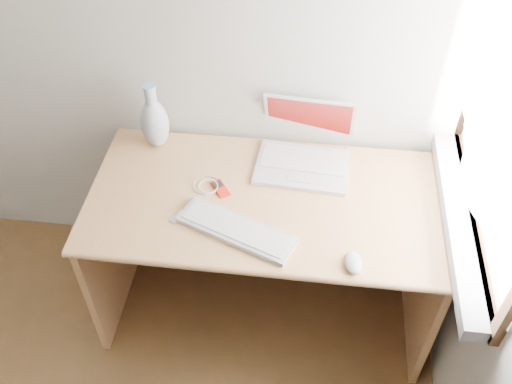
# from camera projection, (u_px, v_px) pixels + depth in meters

# --- Properties ---
(back_wall) EXTENTS (3.50, 0.04, 2.60)m
(back_wall) POSITION_uv_depth(u_px,v_px,m) (19.00, 1.00, 2.14)
(back_wall) COLOR beige
(back_wall) RESTS_ON floor
(window) EXTENTS (0.11, 0.99, 1.10)m
(window) POSITION_uv_depth(u_px,v_px,m) (509.00, 112.00, 1.70)
(window) COLOR white
(window) RESTS_ON right_wall
(desk) EXTENTS (1.38, 0.69, 0.73)m
(desk) POSITION_uv_depth(u_px,v_px,m) (267.00, 218.00, 2.42)
(desk) COLOR tan
(desk) RESTS_ON floor
(laptop) EXTENTS (0.39, 0.33, 0.25)m
(laptop) POSITION_uv_depth(u_px,v_px,m) (304.00, 150.00, 2.32)
(laptop) COLOR silver
(laptop) RESTS_ON desk
(external_keyboard) EXTENTS (0.46, 0.29, 0.02)m
(external_keyboard) POSITION_uv_depth(u_px,v_px,m) (237.00, 229.00, 2.08)
(external_keyboard) COLOR silver
(external_keyboard) RESTS_ON desk
(mouse) EXTENTS (0.07, 0.11, 0.04)m
(mouse) POSITION_uv_depth(u_px,v_px,m) (353.00, 263.00, 1.97)
(mouse) COLOR silver
(mouse) RESTS_ON desk
(ipod) EXTENTS (0.09, 0.11, 0.01)m
(ipod) POSITION_uv_depth(u_px,v_px,m) (220.00, 189.00, 2.24)
(ipod) COLOR red
(ipod) RESTS_ON desk
(cable_coil) EXTENTS (0.14, 0.14, 0.01)m
(cable_coil) POSITION_uv_depth(u_px,v_px,m) (206.00, 185.00, 2.25)
(cable_coil) COLOR silver
(cable_coil) RESTS_ON desk
(remote) EXTENTS (0.06, 0.07, 0.01)m
(remote) POSITION_uv_depth(u_px,v_px,m) (177.00, 216.00, 2.14)
(remote) COLOR silver
(remote) RESTS_ON desk
(vase) EXTENTS (0.12, 0.12, 0.30)m
(vase) POSITION_uv_depth(u_px,v_px,m) (154.00, 122.00, 2.34)
(vase) COLOR #B1BECC
(vase) RESTS_ON desk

